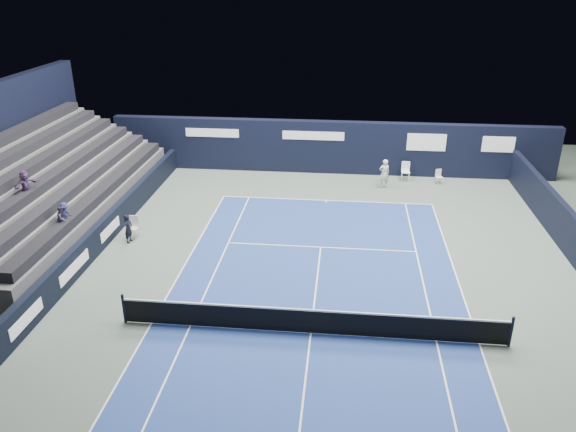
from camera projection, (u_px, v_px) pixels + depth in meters
The scene contains 12 objects.
ground at pixel (314, 301), 20.54m from camera, with size 48.00×48.00×0.00m, color #4B5951.
court_surface at pixel (311, 333), 18.72m from camera, with size 10.97×23.77×0.01m, color navy.
folding_chair_back_a at pixel (406, 168), 32.26m from camera, with size 0.48×0.51×1.07m.
folding_chair_back_b at pixel (439, 175), 31.79m from camera, with size 0.46×0.45×0.81m.
line_judge_chair at pixel (133, 225), 25.30m from camera, with size 0.50×0.48×1.01m.
line_judge at pixel (128, 228), 24.78m from camera, with size 0.48×0.32×1.32m, color black.
court_markings at pixel (311, 333), 18.72m from camera, with size 11.03×23.83×0.00m.
tennis_net at pixel (311, 321), 18.52m from camera, with size 12.90×0.10×1.10m.
back_sponsor_wall at pixel (330, 147), 33.13m from camera, with size 26.00×0.63×3.10m.
side_barrier_left at pixel (106, 229), 24.84m from camera, with size 0.33×22.00×1.20m.
spectator_stand at pixel (32, 189), 25.58m from camera, with size 6.00×18.00×6.40m.
tennis_player at pixel (384, 173), 31.07m from camera, with size 0.67×0.88×1.62m.
Camera 1 is at (0.88, -15.57, 11.11)m, focal length 35.00 mm.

